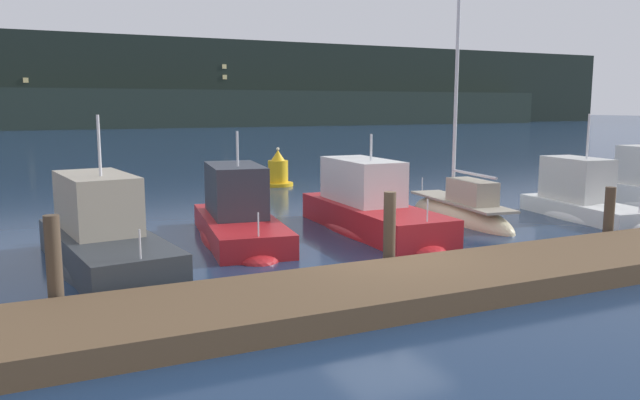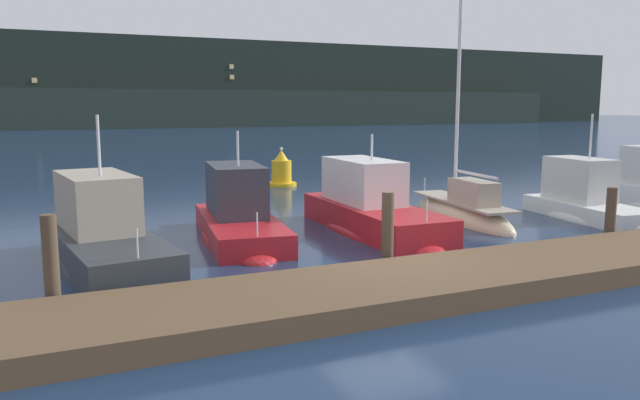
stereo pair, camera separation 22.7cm
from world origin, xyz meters
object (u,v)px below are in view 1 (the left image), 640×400
motorboat_berth_4 (239,225)px  channel_buoy (278,172)px  motorboat_berth_7 (583,208)px  motorboat_berth_3 (105,251)px  motorboat_berth_5 (370,217)px  sailboat_berth_6 (460,215)px

motorboat_berth_4 → channel_buoy: motorboat_berth_4 is taller
motorboat_berth_7 → channel_buoy: bearing=117.1°
motorboat_berth_3 → motorboat_berth_7: motorboat_berth_3 is taller
motorboat_berth_5 → sailboat_berth_6: 3.74m
motorboat_berth_3 → sailboat_berth_6: 11.75m
motorboat_berth_3 → motorboat_berth_7: size_ratio=1.25×
motorboat_berth_4 → sailboat_berth_6: (7.77, -0.24, -0.25)m
motorboat_berth_5 → sailboat_berth_6: sailboat_berth_6 is taller
motorboat_berth_3 → motorboat_berth_5: motorboat_berth_3 is taller
channel_buoy → motorboat_berth_5: bearing=-96.7°
motorboat_berth_3 → sailboat_berth_6: size_ratio=0.87×
motorboat_berth_3 → motorboat_berth_7: bearing=-0.3°
channel_buoy → sailboat_berth_6: bearing=-77.7°
motorboat_berth_3 → channel_buoy: size_ratio=3.74×
motorboat_berth_4 → motorboat_berth_5: size_ratio=0.92×
motorboat_berth_5 → channel_buoy: bearing=83.3°
motorboat_berth_5 → motorboat_berth_7: (7.74, -1.19, -0.09)m
motorboat_berth_7 → channel_buoy: (-6.41, 12.49, 0.34)m
motorboat_berth_7 → channel_buoy: size_ratio=3.01×
motorboat_berth_3 → motorboat_berth_4: motorboat_berth_3 is taller
motorboat_berth_4 → motorboat_berth_3: bearing=-156.3°
motorboat_berth_5 → channel_buoy: 11.39m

